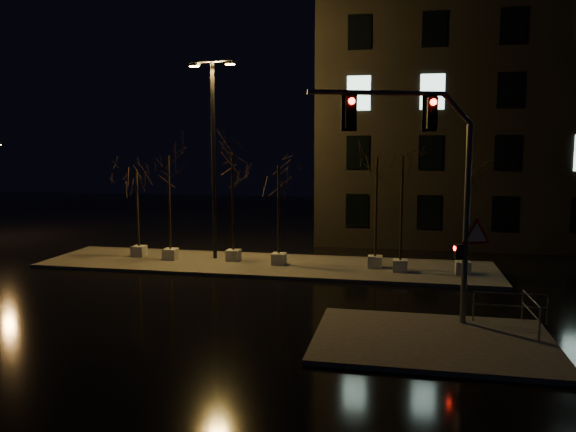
# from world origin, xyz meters

# --- Properties ---
(ground) EXTENTS (90.00, 90.00, 0.00)m
(ground) POSITION_xyz_m (0.00, 0.00, 0.00)
(ground) COLOR black
(ground) RESTS_ON ground
(median) EXTENTS (22.00, 5.00, 0.15)m
(median) POSITION_xyz_m (0.00, 6.00, 0.07)
(median) COLOR #3F3C38
(median) RESTS_ON ground
(sidewalk_corner) EXTENTS (7.00, 5.00, 0.15)m
(sidewalk_corner) POSITION_xyz_m (7.50, -3.50, 0.07)
(sidewalk_corner) COLOR #3F3C38
(sidewalk_corner) RESTS_ON ground
(building) EXTENTS (25.00, 12.00, 15.00)m
(building) POSITION_xyz_m (14.00, 18.00, 7.50)
(building) COLOR black
(building) RESTS_ON ground
(tree_0) EXTENTS (1.80, 1.80, 4.62)m
(tree_0) POSITION_xyz_m (-6.84, 6.47, 3.65)
(tree_0) COLOR #AFAEA3
(tree_0) RESTS_ON median
(tree_1) EXTENTS (1.80, 1.80, 5.37)m
(tree_1) POSITION_xyz_m (-4.90, 6.06, 4.23)
(tree_1) COLOR #AFAEA3
(tree_1) RESTS_ON median
(tree_2) EXTENTS (1.80, 1.80, 5.49)m
(tree_2) POSITION_xyz_m (-1.68, 6.36, 4.31)
(tree_2) COLOR #AFAEA3
(tree_2) RESTS_ON median
(tree_3) EXTENTS (1.80, 1.80, 4.92)m
(tree_3) POSITION_xyz_m (0.73, 5.93, 3.88)
(tree_3) COLOR #AFAEA3
(tree_3) RESTS_ON median
(tree_4) EXTENTS (1.80, 1.80, 5.34)m
(tree_4) POSITION_xyz_m (5.34, 6.16, 4.20)
(tree_4) COLOR #AFAEA3
(tree_4) RESTS_ON median
(tree_5) EXTENTS (1.80, 1.80, 5.40)m
(tree_5) POSITION_xyz_m (6.50, 5.49, 4.25)
(tree_5) COLOR #AFAEA3
(tree_5) RESTS_ON median
(tree_6) EXTENTS (1.80, 1.80, 5.10)m
(tree_6) POSITION_xyz_m (9.27, 5.64, 4.02)
(tree_6) COLOR #AFAEA3
(tree_6) RESTS_ON median
(traffic_signal_mast) EXTENTS (5.70, 2.07, 7.33)m
(traffic_signal_mast) POSITION_xyz_m (7.40, -2.17, 4.96)
(traffic_signal_mast) COLOR slate
(traffic_signal_mast) RESTS_ON sidewalk_corner
(streetlight_main) EXTENTS (2.47, 0.64, 9.88)m
(streetlight_main) POSITION_xyz_m (-2.81, 6.83, 5.85)
(streetlight_main) COLOR black
(streetlight_main) RESTS_ON median
(guard_rail_a) EXTENTS (2.30, 0.09, 0.99)m
(guard_rail_a) POSITION_xyz_m (10.00, -1.50, 0.80)
(guard_rail_a) COLOR slate
(guard_rail_a) RESTS_ON sidewalk_corner
(guard_rail_b) EXTENTS (0.12, 2.12, 1.00)m
(guard_rail_b) POSITION_xyz_m (10.50, -2.08, 0.80)
(guard_rail_b) COLOR slate
(guard_rail_b) RESTS_ON sidewalk_corner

